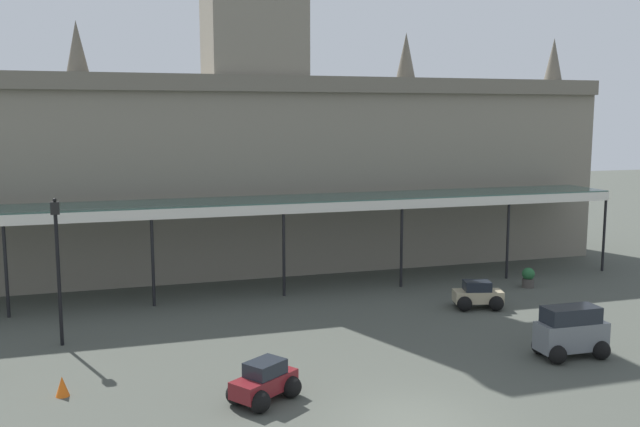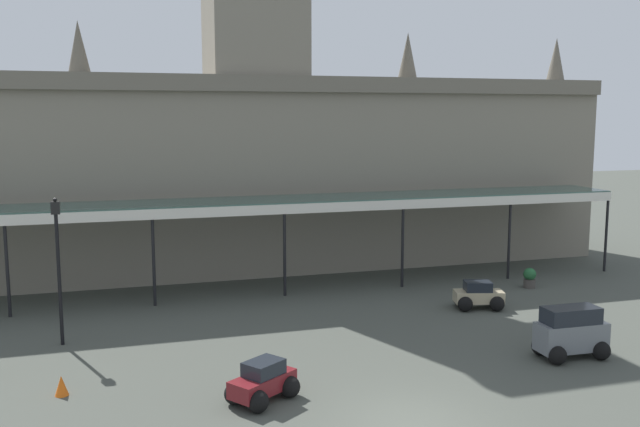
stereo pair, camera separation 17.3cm
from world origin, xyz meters
name	(u,v)px [view 2 (the right image)]	position (x,y,z in m)	size (l,w,h in m)	color
ground_plane	(411,424)	(0.00, 0.00, 0.00)	(140.00, 140.00, 0.00)	#444740
station_building	(256,155)	(0.00, 20.20, 6.12)	(38.48, 5.64, 19.67)	gray
entrance_canopy	(278,203)	(0.00, 15.24, 4.14)	(34.94, 3.26, 4.30)	#38564C
car_grey_van	(571,335)	(7.33, 3.20, 0.81)	(2.42, 1.63, 1.77)	slate
car_beige_sedan	(478,297)	(7.40, 9.52, 0.50)	(2.21, 1.84, 1.19)	tan
car_maroon_sedan	(263,384)	(-3.47, 2.67, 0.50)	(2.25, 2.13, 1.19)	maroon
victorian_lamppost	(58,255)	(-9.33, 9.64, 3.28)	(0.30, 0.30, 5.32)	black
traffic_cone	(62,386)	(-9.06, 4.76, 0.30)	(0.40, 0.40, 0.61)	orange
planter_forecourt_centre	(530,278)	(11.57, 12.04, 0.49)	(0.60, 0.60, 0.96)	#47423D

